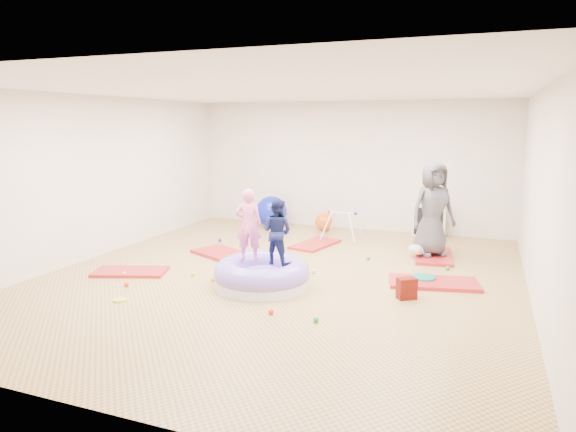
% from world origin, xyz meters
% --- Properties ---
extents(room, '(7.01, 8.01, 2.81)m').
position_xyz_m(room, '(0.00, 0.00, 1.40)').
color(room, tan).
rests_on(room, ground).
extents(gym_mat_front_left, '(1.23, 0.90, 0.05)m').
position_xyz_m(gym_mat_front_left, '(-2.29, -0.68, 0.02)').
color(gym_mat_front_left, '#B2331F').
rests_on(gym_mat_front_left, ground).
extents(gym_mat_mid_left, '(1.45, 1.15, 0.05)m').
position_xyz_m(gym_mat_mid_left, '(-1.39, 0.80, 0.03)').
color(gym_mat_mid_left, '#B2331F').
rests_on(gym_mat_mid_left, ground).
extents(gym_mat_center_back, '(0.79, 1.21, 0.05)m').
position_xyz_m(gym_mat_center_back, '(-0.15, 2.14, 0.02)').
color(gym_mat_center_back, '#B2331F').
rests_on(gym_mat_center_back, ground).
extents(gym_mat_right, '(1.38, 0.90, 0.05)m').
position_xyz_m(gym_mat_right, '(2.23, 0.46, 0.03)').
color(gym_mat_right, '#B2331F').
rests_on(gym_mat_right, ground).
extents(gym_mat_rear_right, '(0.76, 1.30, 0.05)m').
position_xyz_m(gym_mat_rear_right, '(2.07, 2.06, 0.03)').
color(gym_mat_rear_right, '#B2331F').
rests_on(gym_mat_rear_right, ground).
extents(inflatable_cushion, '(1.39, 1.39, 0.44)m').
position_xyz_m(inflatable_cushion, '(-0.08, -0.53, 0.17)').
color(inflatable_cushion, silver).
rests_on(inflatable_cushion, ground).
extents(child_pink, '(0.44, 0.35, 1.06)m').
position_xyz_m(child_pink, '(-0.32, -0.46, 0.93)').
color(child_pink, pink).
rests_on(child_pink, inflatable_cushion).
extents(child_navy, '(0.50, 0.42, 0.93)m').
position_xyz_m(child_navy, '(0.14, -0.48, 0.87)').
color(child_navy, '#111742').
rests_on(child_navy, inflatable_cushion).
extents(adult_caregiver, '(0.95, 0.89, 1.63)m').
position_xyz_m(adult_caregiver, '(2.02, 2.02, 0.87)').
color(adult_caregiver, '#43424A').
rests_on(adult_caregiver, gym_mat_rear_right).
extents(infant, '(0.35, 0.36, 0.21)m').
position_xyz_m(infant, '(1.82, 1.86, 0.16)').
color(infant, '#A8C8EC').
rests_on(infant, gym_mat_rear_right).
extents(ball_pit_balls, '(4.71, 3.34, 0.07)m').
position_xyz_m(ball_pit_balls, '(-0.30, -0.13, 0.03)').
color(ball_pit_balls, yellow).
rests_on(ball_pit_balls, ground).
extents(exercise_ball_blue, '(0.71, 0.71, 0.71)m').
position_xyz_m(exercise_ball_blue, '(-1.63, 3.46, 0.35)').
color(exercise_ball_blue, '#0D19AC').
rests_on(exercise_ball_blue, ground).
extents(exercise_ball_orange, '(0.40, 0.40, 0.40)m').
position_xyz_m(exercise_ball_orange, '(-0.39, 3.49, 0.20)').
color(exercise_ball_orange, '#D95311').
rests_on(exercise_ball_orange, ground).
extents(infant_play_gym, '(0.74, 0.70, 0.57)m').
position_xyz_m(infant_play_gym, '(0.19, 2.82, 0.38)').
color(infant_play_gym, silver).
rests_on(infant_play_gym, ground).
extents(cube_shelf, '(0.66, 0.33, 0.66)m').
position_xyz_m(cube_shelf, '(1.79, 3.79, 0.33)').
color(cube_shelf, silver).
rests_on(cube_shelf, ground).
extents(balance_disc, '(0.35, 0.35, 0.08)m').
position_xyz_m(balance_disc, '(2.07, 0.56, 0.04)').
color(balance_disc, '#10766F').
rests_on(balance_disc, ground).
extents(backpack, '(0.29, 0.27, 0.29)m').
position_xyz_m(backpack, '(1.95, -0.31, 0.14)').
color(backpack, '#9A1405').
rests_on(backpack, ground).
extents(yellow_toy, '(0.18, 0.18, 0.03)m').
position_xyz_m(yellow_toy, '(-1.59, -1.78, 0.01)').
color(yellow_toy, yellow).
rests_on(yellow_toy, ground).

